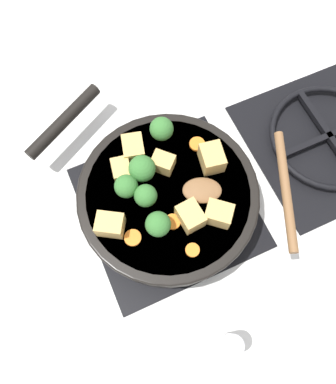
{
  "coord_description": "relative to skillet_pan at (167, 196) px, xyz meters",
  "views": [
    {
      "loc": [
        0.21,
        -0.1,
        0.69
      ],
      "look_at": [
        0.0,
        0.0,
        0.08
      ],
      "focal_mm": 35.0,
      "sensor_mm": 36.0,
      "label": 1
    }
  ],
  "objects": [
    {
      "name": "wooden_spoon",
      "position": [
        0.06,
        0.13,
        0.03
      ],
      "size": [
        0.21,
        0.22,
        0.02
      ],
      "color": "brown",
      "rests_on": "skillet_pan"
    },
    {
      "name": "broccoli_floret_west_rim",
      "position": [
        0.0,
        -0.04,
        0.05
      ],
      "size": [
        0.04,
        0.04,
        0.05
      ],
      "color": "#709956",
      "rests_on": "skillet_pan"
    },
    {
      "name": "front_burner_grate",
      "position": [
        0.0,
        0.0,
        -0.05
      ],
      "size": [
        0.31,
        0.31,
        0.03
      ],
      "color": "black",
      "rests_on": "ground_plane"
    },
    {
      "name": "broccoli_floret_near_spoon",
      "position": [
        0.06,
        -0.04,
        0.05
      ],
      "size": [
        0.04,
        0.04,
        0.05
      ],
      "color": "#709956",
      "rests_on": "skillet_pan"
    },
    {
      "name": "tofu_cube_back_piece",
      "position": [
        -0.02,
        0.09,
        0.04
      ],
      "size": [
        0.05,
        0.05,
        0.04
      ],
      "primitive_type": "cube",
      "rotation": [
        0.0,
        0.0,
        6.11
      ],
      "color": "tan",
      "rests_on": "skillet_pan"
    },
    {
      "name": "carrot_slice_under_broccoli",
      "position": [
        -0.06,
        0.09,
        0.03
      ],
      "size": [
        0.03,
        0.03,
        0.01
      ],
      "primitive_type": "cylinder",
      "color": "orange",
      "rests_on": "skillet_pan"
    },
    {
      "name": "broccoli_floret_center_top",
      "position": [
        -0.1,
        0.04,
        0.05
      ],
      "size": [
        0.04,
        0.04,
        0.05
      ],
      "color": "#709956",
      "rests_on": "skillet_pan"
    },
    {
      "name": "tofu_cube_center_large",
      "position": [
        -0.05,
        0.01,
        0.04
      ],
      "size": [
        0.05,
        0.05,
        0.03
      ],
      "primitive_type": "cube",
      "rotation": [
        0.0,
        0.0,
        3.91
      ],
      "color": "tan",
      "rests_on": "skillet_pan"
    },
    {
      "name": "carrot_slice_orange_thin",
      "position": [
        0.11,
        -0.0,
        0.03
      ],
      "size": [
        0.02,
        0.02,
        0.01
      ],
      "primitive_type": "cylinder",
      "color": "orange",
      "rests_on": "skillet_pan"
    },
    {
      "name": "tofu_cube_front_piece",
      "position": [
        0.08,
        0.06,
        0.04
      ],
      "size": [
        0.06,
        0.06,
        0.03
      ],
      "primitive_type": "cube",
      "rotation": [
        0.0,
        0.0,
        4.0
      ],
      "color": "tan",
      "rests_on": "skillet_pan"
    },
    {
      "name": "carrot_slice_edge_slice",
      "position": [
        0.05,
        -0.09,
        0.03
      ],
      "size": [
        0.03,
        0.03,
        0.01
      ],
      "primitive_type": "cylinder",
      "color": "orange",
      "rests_on": "skillet_pan"
    },
    {
      "name": "carrot_slice_near_center",
      "position": [
        0.06,
        -0.01,
        0.03
      ],
      "size": [
        0.03,
        0.03,
        0.01
      ],
      "primitive_type": "cylinder",
      "color": "orange",
      "rests_on": "skillet_pan"
    },
    {
      "name": "salt_shaker",
      "position": [
        0.27,
        -0.01,
        -0.02
      ],
      "size": [
        0.04,
        0.04,
        0.09
      ],
      "color": "white",
      "rests_on": "ground_plane"
    },
    {
      "name": "tofu_cube_mid_small",
      "position": [
        -0.09,
        -0.02,
        0.04
      ],
      "size": [
        0.05,
        0.05,
        0.04
      ],
      "primitive_type": "cube",
      "rotation": [
        0.0,
        0.0,
        6.04
      ],
      "color": "tan",
      "rests_on": "skillet_pan"
    },
    {
      "name": "ground_plane",
      "position": [
        0.0,
        0.0,
        -0.06
      ],
      "size": [
        2.4,
        2.4,
        0.0
      ],
      "primitive_type": "plane",
      "color": "silver"
    },
    {
      "name": "tofu_cube_near_handle",
      "position": [
        0.02,
        -0.11,
        0.04
      ],
      "size": [
        0.05,
        0.06,
        0.04
      ],
      "primitive_type": "cube",
      "rotation": [
        0.0,
        0.0,
        1.02
      ],
      "color": "tan",
      "rests_on": "skillet_pan"
    },
    {
      "name": "broccoli_floret_north_edge",
      "position": [
        -0.03,
        -0.06,
        0.05
      ],
      "size": [
        0.04,
        0.04,
        0.05
      ],
      "color": "#709956",
      "rests_on": "skillet_pan"
    },
    {
      "name": "tofu_cube_west_chunk",
      "position": [
        -0.06,
        -0.06,
        0.04
      ],
      "size": [
        0.04,
        0.04,
        0.03
      ],
      "primitive_type": "cube",
      "rotation": [
        0.0,
        0.0,
        2.96
      ],
      "color": "tan",
      "rests_on": "skillet_pan"
    },
    {
      "name": "tofu_cube_east_chunk",
      "position": [
        0.06,
        0.01,
        0.04
      ],
      "size": [
        0.05,
        0.04,
        0.04
      ],
      "primitive_type": "cube",
      "rotation": [
        0.0,
        0.0,
        0.09
      ],
      "color": "tan",
      "rests_on": "skillet_pan"
    },
    {
      "name": "skillet_pan",
      "position": [
        0.0,
        0.0,
        0.0
      ],
      "size": [
        0.44,
        0.37,
        0.06
      ],
      "color": "black",
      "rests_on": "front_burner_grate"
    },
    {
      "name": "rear_burner_grate",
      "position": [
        0.0,
        0.36,
        -0.05
      ],
      "size": [
        0.31,
        0.31,
        0.03
      ],
      "color": "black",
      "rests_on": "ground_plane"
    },
    {
      "name": "broccoli_floret_east_rim",
      "position": [
        -0.04,
        -0.03,
        0.05
      ],
      "size": [
        0.05,
        0.05,
        0.05
      ],
      "color": "#709956",
      "rests_on": "skillet_pan"
    }
  ]
}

